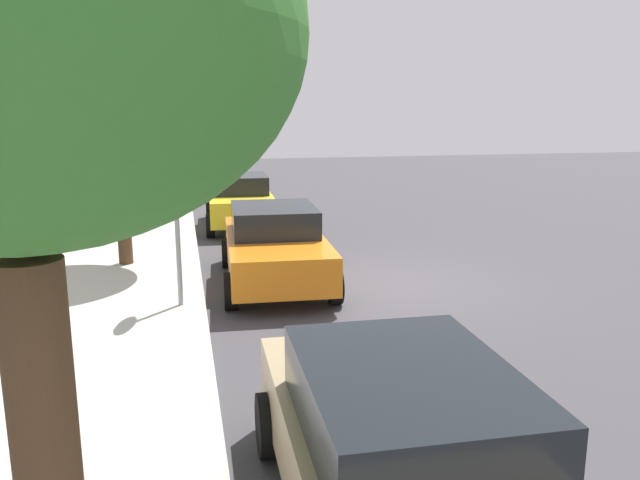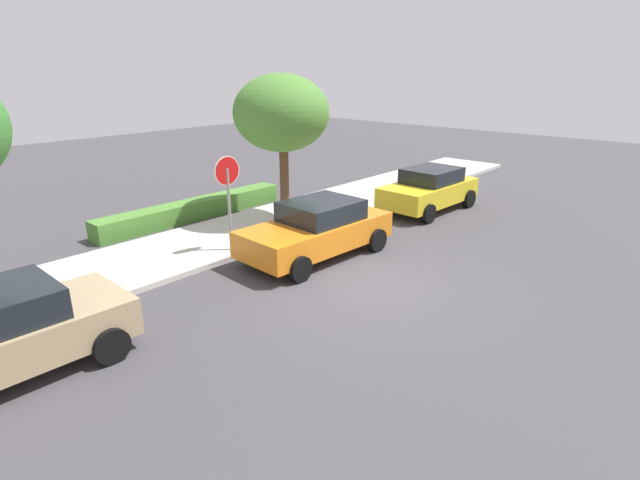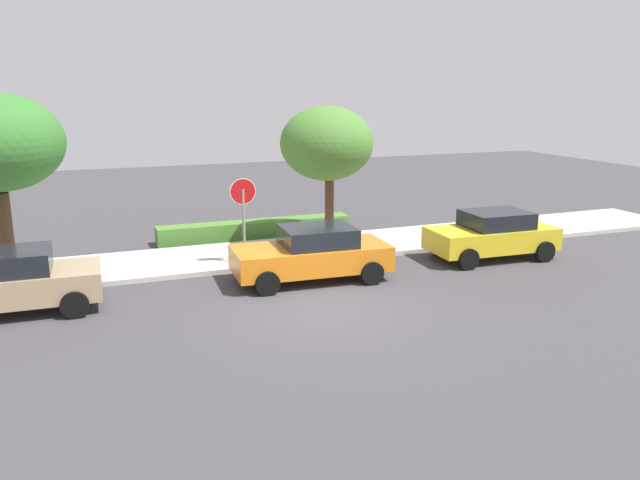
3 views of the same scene
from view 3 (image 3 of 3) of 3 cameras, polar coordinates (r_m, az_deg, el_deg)
ground_plane at (r=15.18m, az=0.40°, el=-6.21°), size 60.00×60.00×0.00m
sidewalk_curb at (r=19.86m, az=-5.10°, el=-1.22°), size 32.00×3.12×0.14m
stop_sign at (r=18.15m, az=-7.03°, el=3.01°), size 0.77×0.08×2.67m
parked_car_orange at (r=17.11m, az=-0.71°, el=-1.23°), size 4.34×2.21×1.50m
parked_car_tan at (r=16.33m, az=-26.43°, el=-3.37°), size 3.95×2.05×1.51m
parked_car_yellow at (r=20.03m, az=15.48°, el=0.49°), size 4.00×2.09×1.48m
street_tree_mid_block at (r=19.85m, az=0.61°, el=8.77°), size 2.94×2.94×4.65m
fire_hydrant at (r=22.53m, az=16.72°, el=0.81°), size 0.30×0.22×0.72m
front_yard_hedge at (r=22.19m, az=-5.89°, el=0.99°), size 6.89×0.75×0.62m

